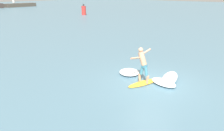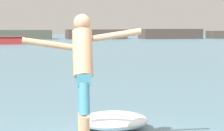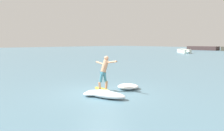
% 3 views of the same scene
% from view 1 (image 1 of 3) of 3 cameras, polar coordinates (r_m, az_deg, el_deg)
% --- Properties ---
extents(ground_plane, '(200.00, 200.00, 0.00)m').
position_cam_1_polar(ground_plane, '(11.47, 10.29, -4.59)').
color(ground_plane, slate).
extents(surfboard, '(2.11, 1.03, 0.21)m').
position_cam_1_polar(surfboard, '(11.36, 8.30, -4.50)').
color(surfboard, yellow).
rests_on(surfboard, ground).
extents(surfer, '(1.69, 0.69, 1.80)m').
position_cam_1_polar(surfer, '(11.00, 7.99, 0.89)').
color(surfer, tan).
rests_on(surfer, surfboard).
extents(channel_marker_buoy, '(0.87, 0.87, 2.10)m').
position_cam_1_polar(channel_marker_buoy, '(45.75, -7.39, 14.11)').
color(channel_marker_buoy, red).
rests_on(channel_marker_buoy, ground).
extents(wave_foam_at_tail, '(1.09, 1.58, 0.24)m').
position_cam_1_polar(wave_foam_at_tail, '(11.38, 13.31, -4.33)').
color(wave_foam_at_tail, white).
rests_on(wave_foam_at_tail, ground).
extents(wave_foam_at_nose, '(2.26, 1.29, 0.32)m').
position_cam_1_polar(wave_foam_at_nose, '(11.89, 14.84, -3.25)').
color(wave_foam_at_nose, white).
rests_on(wave_foam_at_nose, ground).
extents(wave_foam_beside, '(1.59, 1.60, 0.28)m').
position_cam_1_polar(wave_foam_beside, '(12.44, 4.54, -1.75)').
color(wave_foam_beside, white).
rests_on(wave_foam_beside, ground).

